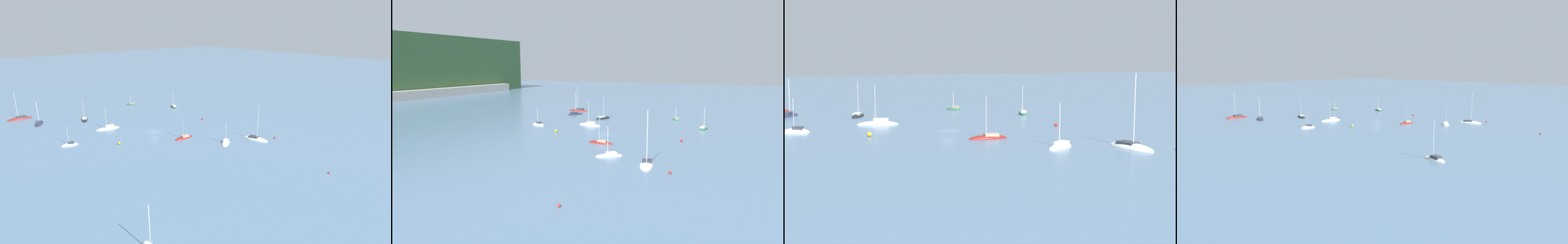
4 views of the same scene
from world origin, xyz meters
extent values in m
plane|color=slate|center=(0.00, 0.00, 0.00)|extent=(600.00, 600.00, 0.00)
ellipsoid|color=white|center=(-23.62, -11.04, 0.00)|extent=(5.44, 6.35, 1.22)
cube|color=silver|center=(-23.33, -11.44, 0.65)|extent=(2.57, 2.73, 0.63)
cylinder|color=silver|center=(-23.81, -10.79, 3.60)|extent=(0.14, 0.14, 6.53)
ellipsoid|color=white|center=(-27.70, -20.83, 0.00)|extent=(8.78, 4.69, 1.73)
cube|color=#333842|center=(-27.05, -20.67, 0.72)|extent=(3.39, 2.60, 0.49)
cylinder|color=silver|center=(-28.10, -20.93, 5.90)|extent=(0.14, 0.14, 10.85)
ellipsoid|color=#2D6647|center=(21.55, -24.57, 0.00)|extent=(5.66, 2.93, 1.48)
cube|color=silver|center=(21.13, -24.48, 0.72)|extent=(2.17, 1.64, 0.63)
cylinder|color=silver|center=(21.81, -24.63, 3.59)|extent=(0.14, 0.14, 6.36)
ellipsoid|color=silver|center=(13.44, 10.94, 0.00)|extent=(3.91, 8.66, 1.58)
cube|color=silver|center=(13.32, 10.28, 0.86)|extent=(2.23, 3.27, 0.86)
cylinder|color=#B2B2B7|center=(13.51, 11.35, 4.21)|extent=(0.14, 0.14, 7.54)
ellipsoid|color=white|center=(6.69, 26.75, 0.00)|extent=(2.57, 5.18, 1.70)
cube|color=#333842|center=(6.60, 26.36, 0.81)|extent=(1.41, 1.98, 0.68)
cylinder|color=#B2B2B7|center=(6.74, 26.99, 3.41)|extent=(0.14, 0.14, 5.89)
ellipsoid|color=#232D4C|center=(35.82, 27.89, 0.00)|extent=(8.17, 5.61, 1.17)
cube|color=#333842|center=(35.25, 28.15, 0.71)|extent=(3.31, 2.80, 0.76)
cylinder|color=silver|center=(36.17, 27.72, 4.46)|extent=(0.14, 0.14, 8.26)
ellipsoid|color=black|center=(29.54, 13.00, 0.00)|extent=(7.65, 4.59, 1.82)
cube|color=beige|center=(28.99, 13.20, 0.75)|extent=(3.01, 2.34, 0.49)
cylinder|color=#B2B2B7|center=(29.88, 12.87, 4.26)|extent=(0.14, 0.14, 7.52)
ellipsoid|color=white|center=(-49.04, 33.18, 0.00)|extent=(6.78, 3.42, 1.34)
cube|color=#333842|center=(-49.55, 33.28, 0.71)|extent=(2.59, 1.97, 0.67)
cylinder|color=silver|center=(-48.72, 33.12, 4.65)|extent=(0.14, 0.14, 8.56)
ellipsoid|color=#2D6647|center=(37.83, -12.40, 0.00)|extent=(4.49, 4.10, 1.15)
cube|color=tan|center=(37.54, -12.65, 0.69)|extent=(1.90, 1.80, 0.75)
cylinder|color=silver|center=(38.02, -12.24, 2.50)|extent=(0.14, 0.14, 4.37)
ellipsoid|color=maroon|center=(47.05, 31.98, 0.00)|extent=(2.86, 8.99, 1.74)
cube|color=#333842|center=(47.01, 31.27, 0.86)|extent=(1.84, 3.28, 0.75)
cylinder|color=silver|center=(47.08, 32.42, 5.57)|extent=(0.14, 0.14, 10.19)
ellipsoid|color=maroon|center=(-11.55, -3.79, 0.00)|extent=(2.39, 6.89, 1.33)
cube|color=tan|center=(-11.58, -4.33, 0.63)|extent=(1.55, 2.52, 0.53)
cylinder|color=#B2B2B7|center=(-11.53, -3.45, 3.88)|extent=(0.14, 0.14, 7.03)
sphere|color=red|center=(-54.77, -15.96, 0.25)|extent=(0.50, 0.50, 0.50)
sphere|color=yellow|center=(-2.40, 14.71, 0.40)|extent=(0.80, 0.80, 0.80)
sphere|color=red|center=(-31.29, -26.36, 0.29)|extent=(0.59, 0.59, 0.59)
sphere|color=red|center=(-0.45, -22.18, 0.35)|extent=(0.70, 0.70, 0.70)
camera|label=1|loc=(-84.80, 54.58, 36.10)|focal=28.00mm
camera|label=2|loc=(-99.96, -41.78, 20.22)|focal=35.00mm
camera|label=3|loc=(-96.51, 27.11, 13.85)|focal=50.00mm
camera|label=4|loc=(-96.93, 103.81, 21.70)|focal=35.00mm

